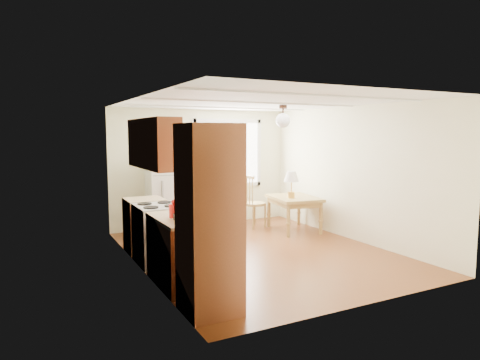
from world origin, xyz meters
TOP-DOWN VIEW (x-y plane):
  - room_shell at (0.00, 0.00)m, footprint 4.60×5.60m
  - kitchen_run at (-1.72, -0.63)m, footprint 0.65×3.40m
  - window_unit at (0.60, 2.47)m, footprint 1.64×0.05m
  - pendant_light at (0.70, 0.40)m, footprint 0.26×0.26m
  - refrigerator at (-1.00, 1.97)m, footprint 0.72×0.73m
  - bench at (0.10, 2.20)m, footprint 1.28×0.62m
  - dining_table at (1.43, 1.09)m, footprint 1.01×1.24m
  - chair at (0.76, 1.72)m, footprint 0.52×0.51m
  - table_lamp at (1.30, 0.99)m, footprint 0.31×0.31m
  - coffee_maker at (-1.72, -1.09)m, footprint 0.20×0.26m
  - kettle at (-1.77, -0.83)m, footprint 0.12×0.12m

SIDE VIEW (x-z plane):
  - bench at x=0.10m, z-range 0.22..0.79m
  - dining_table at x=1.43m, z-range 0.25..0.95m
  - chair at x=0.76m, z-range 0.09..1.20m
  - refrigerator at x=-1.00m, z-range 0.00..1.64m
  - kitchen_run at x=-1.72m, z-range -0.26..1.94m
  - kettle at x=-1.77m, z-range 0.88..1.12m
  - coffee_maker at x=-1.72m, z-range 0.85..1.23m
  - table_lamp at x=1.30m, z-range 0.82..1.36m
  - room_shell at x=0.00m, z-range -0.06..2.56m
  - window_unit at x=0.60m, z-range 0.79..2.31m
  - pendant_light at x=0.70m, z-range 2.04..2.44m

